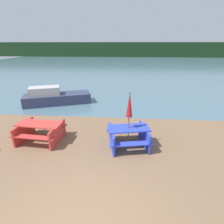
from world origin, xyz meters
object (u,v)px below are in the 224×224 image
object	(u,v)px
picnic_table_blue	(128,135)
boat	(55,97)
picnic_table_red	(40,130)
umbrella_crimson	(129,105)

from	to	relation	value
picnic_table_blue	boat	xyz separation A→B (m)	(-4.67, 4.71, -0.02)
picnic_table_blue	boat	distance (m)	6.63
picnic_table_red	boat	bearing A→B (deg)	104.26
boat	picnic_table_blue	bearing A→B (deg)	-65.19
picnic_table_blue	picnic_table_red	bearing A→B (deg)	177.76
umbrella_crimson	picnic_table_blue	bearing A→B (deg)	-90.00
picnic_table_red	boat	world-z (taller)	boat
picnic_table_blue	umbrella_crimson	size ratio (longest dim) A/B	0.83
picnic_table_blue	boat	bearing A→B (deg)	134.74
boat	picnic_table_red	bearing A→B (deg)	-95.66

